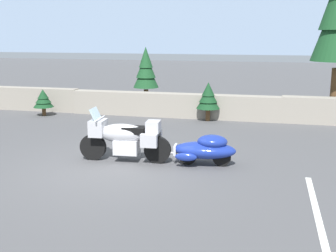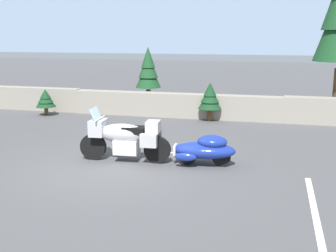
# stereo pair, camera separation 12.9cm
# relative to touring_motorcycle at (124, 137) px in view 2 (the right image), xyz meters

# --- Properties ---
(ground_plane) EXTENTS (80.00, 80.00, 0.00)m
(ground_plane) POSITION_rel_touring_motorcycle_xyz_m (-0.13, -0.51, -0.62)
(ground_plane) COLOR #4C4C4F
(stone_guard_wall) EXTENTS (24.00, 0.59, 0.94)m
(stone_guard_wall) POSITION_rel_touring_motorcycle_xyz_m (0.34, 5.88, -0.16)
(stone_guard_wall) COLOR gray
(stone_guard_wall) RESTS_ON ground
(distant_ridgeline) EXTENTS (240.00, 80.00, 16.00)m
(distant_ridgeline) POSITION_rel_touring_motorcycle_xyz_m (-0.13, 95.89, 7.38)
(distant_ridgeline) COLOR #7F93AD
(distant_ridgeline) RESTS_ON ground
(touring_motorcycle) EXTENTS (2.31, 0.84, 1.33)m
(touring_motorcycle) POSITION_rel_touring_motorcycle_xyz_m (0.00, 0.00, 0.00)
(touring_motorcycle) COLOR black
(touring_motorcycle) RESTS_ON ground
(car_shaped_trailer) EXTENTS (2.22, 0.83, 0.76)m
(car_shaped_trailer) POSITION_rel_touring_motorcycle_xyz_m (1.99, 0.14, -0.21)
(car_shaped_trailer) COLOR black
(car_shaped_trailer) RESTS_ON ground
(pine_tree_secondary) EXTENTS (1.09, 1.09, 2.58)m
(pine_tree_secondary) POSITION_rel_touring_motorcycle_xyz_m (-1.79, 7.85, 0.99)
(pine_tree_secondary) COLOR brown
(pine_tree_secondary) RESTS_ON ground
(pine_sapling_near) EXTENTS (0.85, 0.85, 1.41)m
(pine_sapling_near) POSITION_rel_touring_motorcycle_xyz_m (1.28, 5.43, 0.26)
(pine_sapling_near) COLOR brown
(pine_sapling_near) RESTS_ON ground
(pine_sapling_farther) EXTENTS (0.77, 0.77, 1.03)m
(pine_sapling_farther) POSITION_rel_touring_motorcycle_xyz_m (-5.06, 4.93, 0.02)
(pine_sapling_farther) COLOR brown
(pine_sapling_farther) RESTS_ON ground
(parking_stripe_marker) EXTENTS (0.12, 3.60, 0.01)m
(parking_stripe_marker) POSITION_rel_touring_motorcycle_xyz_m (4.35, -2.01, -0.62)
(parking_stripe_marker) COLOR silver
(parking_stripe_marker) RESTS_ON ground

